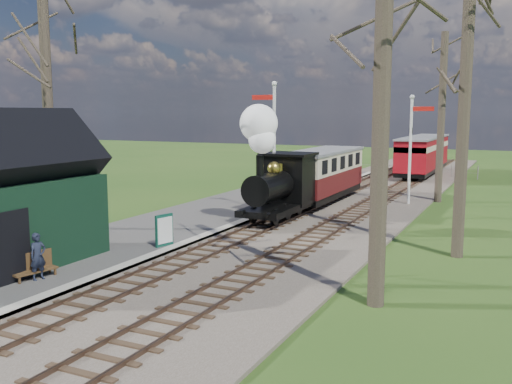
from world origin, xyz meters
TOP-DOWN VIEW (x-y plane):
  - distant_hills at (1.40, 64.38)m, footprint 114.40×48.00m
  - ballast_bed at (1.30, 22.00)m, footprint 8.00×60.00m
  - track_near at (0.00, 22.00)m, footprint 1.60×60.00m
  - track_far at (2.60, 22.00)m, footprint 1.60×60.00m
  - platform at (-3.50, 14.00)m, footprint 5.00×44.00m
  - coping_strip at (-1.20, 14.00)m, footprint 0.40×44.00m
  - station_shed at (-4.30, 4.00)m, footprint 3.25×6.30m
  - semaphore_near at (-0.77, 16.00)m, footprint 1.22×0.24m
  - semaphore_far at (4.37, 22.00)m, footprint 1.22×0.24m
  - bare_trees at (1.33, 10.10)m, footprint 15.51×22.39m
  - fence_line at (0.30, 36.00)m, footprint 12.60×0.08m
  - locomotive at (-0.01, 14.66)m, footprint 1.99×4.63m
  - coach at (0.00, 20.73)m, footprint 2.32×7.94m
  - red_carriage_a at (2.60, 33.89)m, footprint 2.30×5.69m
  - red_carriage_b at (2.60, 39.39)m, footprint 2.30×5.69m
  - sign_board at (-1.54, 8.40)m, footprint 0.26×0.76m
  - bench at (-2.66, 3.56)m, footprint 0.64×1.33m
  - person at (-2.39, 3.51)m, footprint 0.41×0.54m

SIDE VIEW (x-z plane):
  - distant_hills at x=1.40m, z-range -27.22..-5.20m
  - ballast_bed at x=1.30m, z-range 0.00..0.10m
  - track_near at x=0.00m, z-range 0.02..0.17m
  - track_far at x=2.60m, z-range 0.02..0.17m
  - platform at x=-3.50m, z-range 0.00..0.20m
  - coping_strip at x=-1.20m, z-range 0.00..0.21m
  - bench at x=-2.66m, z-range 0.18..0.91m
  - fence_line at x=0.30m, z-range 0.05..1.05m
  - sign_board at x=-1.54m, z-range 0.20..1.32m
  - person at x=-2.39m, z-range 0.20..1.53m
  - red_carriage_a at x=2.60m, z-range 0.44..2.85m
  - red_carriage_b at x=2.60m, z-range 0.44..2.85m
  - coach at x=0.00m, z-range 0.44..2.88m
  - station_shed at x=-4.30m, z-range -0.12..4.66m
  - locomotive at x=-0.01m, z-range -0.21..4.75m
  - semaphore_far at x=4.37m, z-range 0.49..6.21m
  - semaphore_near at x=-0.77m, z-range 0.51..6.73m
  - bare_trees at x=1.33m, z-range -0.79..11.21m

